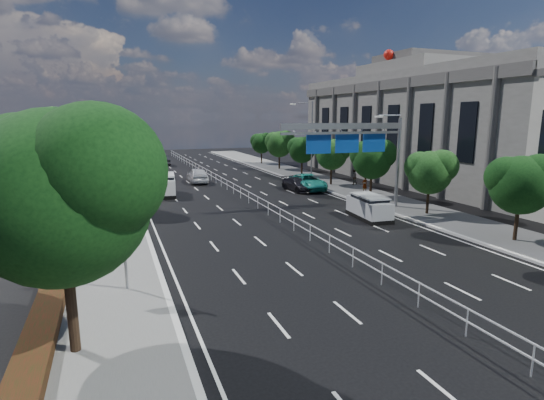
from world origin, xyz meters
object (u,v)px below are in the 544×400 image
white_minivan (164,185)px  parked_car_teal (308,182)px  overhead_gantry (357,139)px  near_car_silver (197,175)px  parked_car_dark (298,184)px  silver_minivan (369,207)px  pedestrian_b (354,177)px  red_bus (141,159)px  toilet_sign (111,225)px  near_car_dark (164,161)px  pedestrian_a (365,184)px

white_minivan → parked_car_teal: 14.16m
overhead_gantry → near_car_silver: bearing=114.0°
parked_car_dark → overhead_gantry: bearing=-94.6°
overhead_gantry → silver_minivan: 5.34m
white_minivan → pedestrian_b: (19.68, -1.44, -0.07)m
red_bus → parked_car_dark: size_ratio=2.72×
overhead_gantry → silver_minivan: bearing=-95.7°
toilet_sign → pedestrian_b: toilet_sign is taller
near_car_silver → near_car_dark: 18.96m
overhead_gantry → parked_car_teal: size_ratio=1.82×
silver_minivan → near_car_dark: bearing=109.1°
red_bus → parked_car_dark: 23.49m
overhead_gantry → near_car_silver: (-8.56, 19.19, -4.77)m
near_car_silver → near_car_dark: near_car_silver is taller
toilet_sign → parked_car_dark: (17.45, 20.23, -2.30)m
overhead_gantry → parked_car_dark: size_ratio=2.30×
near_car_silver → pedestrian_a: bearing=139.3°
toilet_sign → near_car_dark: toilet_sign is taller
white_minivan → parked_car_teal: (14.04, -1.87, -0.21)m
pedestrian_a → white_minivan: bearing=-29.2°
near_car_silver → pedestrian_b: 17.31m
near_car_dark → silver_minivan: size_ratio=1.06×
white_minivan → parked_car_dark: size_ratio=1.09×
pedestrian_a → pedestrian_b: pedestrian_b is taller
white_minivan → parked_car_teal: size_ratio=0.86×
parked_car_teal → pedestrian_b: pedestrian_b is taller
overhead_gantry → pedestrian_a: 9.47m
white_minivan → pedestrian_b: white_minivan is taller
white_minivan → parked_car_dark: (12.78, -2.19, -0.35)m
parked_car_teal → parked_car_dark: (-1.26, -0.32, -0.13)m
near_car_silver → parked_car_dark: bearing=135.0°
near_car_dark → pedestrian_a: size_ratio=2.94×
near_car_dark → pedestrian_b: (16.71, -27.16, 0.18)m
red_bus → pedestrian_b: red_bus is taller
parked_car_teal → pedestrian_b: (5.64, 0.43, 0.15)m
red_bus → silver_minivan: (13.72, -31.62, -1.02)m
overhead_gantry → pedestrian_a: (5.11, 6.44, -4.69)m
silver_minivan → parked_car_dark: 12.59m
overhead_gantry → white_minivan: (-13.02, 12.37, -4.61)m
near_car_dark → pedestrian_b: size_ratio=2.89×
near_car_silver → toilet_sign: bearing=74.9°
pedestrian_b → silver_minivan: bearing=62.9°
silver_minivan → parked_car_teal: bearing=89.9°
red_bus → pedestrian_a: (19.07, -22.77, -0.95)m
near_car_dark → pedestrian_a: (15.16, -31.65, 0.17)m
white_minivan → pedestrian_a: white_minivan is taller
silver_minivan → pedestrian_a: 10.35m
white_minivan → near_car_silver: (4.46, 6.82, -0.15)m
near_car_silver → pedestrian_b: size_ratio=3.14×
pedestrian_b → pedestrian_a: bearing=71.2°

